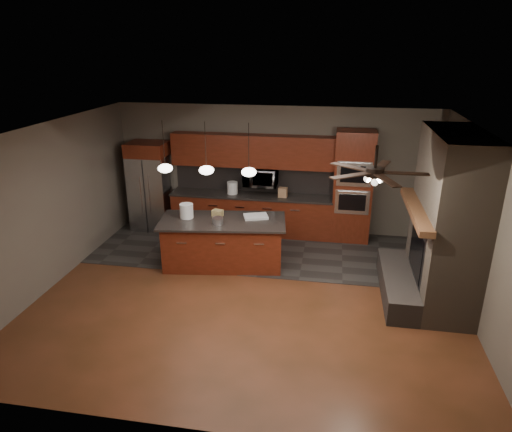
% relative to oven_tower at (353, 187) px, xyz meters
% --- Properties ---
extents(ground, '(7.00, 7.00, 0.00)m').
position_rel_oven_tower_xyz_m(ground, '(-1.70, -2.69, -1.19)').
color(ground, brown).
rests_on(ground, ground).
extents(ceiling, '(7.00, 6.00, 0.02)m').
position_rel_oven_tower_xyz_m(ceiling, '(-1.70, -2.69, 1.61)').
color(ceiling, white).
rests_on(ceiling, back_wall).
extents(back_wall, '(7.00, 0.02, 2.80)m').
position_rel_oven_tower_xyz_m(back_wall, '(-1.70, 0.31, 0.21)').
color(back_wall, '#625B4F').
rests_on(back_wall, ground).
extents(right_wall, '(0.02, 6.00, 2.80)m').
position_rel_oven_tower_xyz_m(right_wall, '(1.80, -2.69, 0.21)').
color(right_wall, '#625B4F').
rests_on(right_wall, ground).
extents(left_wall, '(0.02, 6.00, 2.80)m').
position_rel_oven_tower_xyz_m(left_wall, '(-5.20, -2.69, 0.21)').
color(left_wall, '#625B4F').
rests_on(left_wall, ground).
extents(slate_tile_patch, '(7.00, 2.40, 0.01)m').
position_rel_oven_tower_xyz_m(slate_tile_patch, '(-1.70, -0.89, -1.19)').
color(slate_tile_patch, '#32302D').
rests_on(slate_tile_patch, ground).
extents(fireplace_column, '(1.30, 2.10, 2.80)m').
position_rel_oven_tower_xyz_m(fireplace_column, '(1.34, -2.29, 0.11)').
color(fireplace_column, brown).
rests_on(fireplace_column, ground).
extents(back_cabinetry, '(3.59, 0.64, 2.20)m').
position_rel_oven_tower_xyz_m(back_cabinetry, '(-2.18, 0.05, -0.30)').
color(back_cabinetry, maroon).
rests_on(back_cabinetry, ground).
extents(oven_tower, '(0.80, 0.63, 2.38)m').
position_rel_oven_tower_xyz_m(oven_tower, '(0.00, 0.00, 0.00)').
color(oven_tower, maroon).
rests_on(oven_tower, ground).
extents(microwave, '(0.73, 0.41, 0.50)m').
position_rel_oven_tower_xyz_m(microwave, '(-1.98, 0.06, 0.11)').
color(microwave, silver).
rests_on(microwave, back_cabinetry).
extents(refrigerator, '(0.85, 0.75, 2.00)m').
position_rel_oven_tower_xyz_m(refrigerator, '(-4.48, -0.07, -0.19)').
color(refrigerator, silver).
rests_on(refrigerator, ground).
extents(kitchen_island, '(2.46, 1.37, 0.92)m').
position_rel_oven_tower_xyz_m(kitchen_island, '(-2.42, -1.68, -0.73)').
color(kitchen_island, maroon).
rests_on(kitchen_island, ground).
extents(white_bucket, '(0.27, 0.27, 0.27)m').
position_rel_oven_tower_xyz_m(white_bucket, '(-3.12, -1.66, -0.13)').
color(white_bucket, white).
rests_on(white_bucket, kitchen_island).
extents(paint_can, '(0.24, 0.24, 0.13)m').
position_rel_oven_tower_xyz_m(paint_can, '(-2.46, -1.89, -0.21)').
color(paint_can, silver).
rests_on(paint_can, kitchen_island).
extents(paint_tray, '(0.52, 0.43, 0.04)m').
position_rel_oven_tower_xyz_m(paint_tray, '(-1.82, -1.44, -0.25)').
color(paint_tray, silver).
rests_on(paint_tray, kitchen_island).
extents(cardboard_box, '(0.22, 0.18, 0.12)m').
position_rel_oven_tower_xyz_m(cardboard_box, '(-2.56, -1.48, -0.21)').
color(cardboard_box, tan).
rests_on(cardboard_box, kitchen_island).
extents(counter_bucket, '(0.24, 0.24, 0.27)m').
position_rel_oven_tower_xyz_m(counter_bucket, '(-2.60, 0.01, -0.16)').
color(counter_bucket, white).
rests_on(counter_bucket, back_cabinetry).
extents(counter_box, '(0.20, 0.16, 0.21)m').
position_rel_oven_tower_xyz_m(counter_box, '(-1.47, -0.04, -0.19)').
color(counter_box, tan).
rests_on(counter_box, back_cabinetry).
extents(pendant_left, '(0.26, 0.26, 0.92)m').
position_rel_oven_tower_xyz_m(pendant_left, '(-3.35, -1.99, 0.77)').
color(pendant_left, black).
rests_on(pendant_left, ceiling).
extents(pendant_center, '(0.26, 0.26, 0.92)m').
position_rel_oven_tower_xyz_m(pendant_center, '(-2.60, -1.99, 0.77)').
color(pendant_center, black).
rests_on(pendant_center, ceiling).
extents(pendant_right, '(0.26, 0.26, 0.92)m').
position_rel_oven_tower_xyz_m(pendant_right, '(-1.85, -1.99, 0.77)').
color(pendant_right, black).
rests_on(pendant_right, ceiling).
extents(ceiling_fan, '(1.27, 1.33, 0.41)m').
position_rel_oven_tower_xyz_m(ceiling_fan, '(0.10, -3.49, 1.27)').
color(ceiling_fan, black).
rests_on(ceiling_fan, ceiling).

